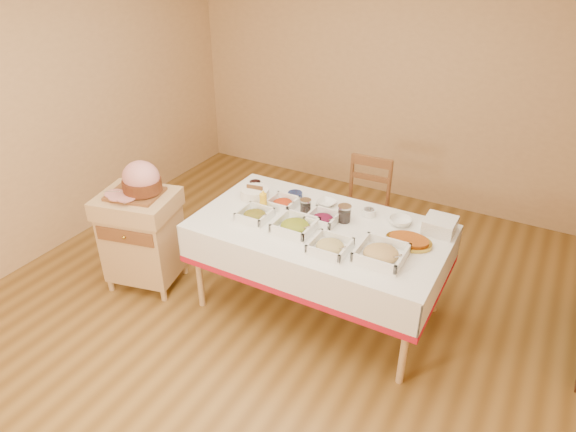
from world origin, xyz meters
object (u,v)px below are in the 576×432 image
object	(u,v)px
ham_on_board	(140,181)
preserve_jar_left	(306,207)
plate_stack	(440,225)
dining_chair	(364,208)
butcher_cart	(142,234)
preserve_jar_right	(344,214)
bread_basket	(255,193)
brass_platter	(409,241)
mustard_bottle	(263,201)
dining_table	(319,244)

from	to	relation	value
ham_on_board	preserve_jar_left	bearing A→B (deg)	21.99
plate_stack	ham_on_board	bearing A→B (deg)	-162.08
dining_chair	preserve_jar_left	xyz separation A→B (m)	(-0.18, -0.79, 0.34)
dining_chair	ham_on_board	distance (m)	1.92
butcher_cart	preserve_jar_right	xyz separation A→B (m)	(1.54, 0.53, 0.35)
dining_chair	bread_basket	size ratio (longest dim) A/B	4.03
butcher_cart	preserve_jar_left	world-z (taller)	preserve_jar_left
bread_basket	preserve_jar_left	bearing A→B (deg)	-1.54
plate_stack	brass_platter	distance (m)	0.29
mustard_bottle	bread_basket	size ratio (longest dim) A/B	0.76
mustard_bottle	bread_basket	world-z (taller)	mustard_bottle
dining_table	butcher_cart	size ratio (longest dim) A/B	2.20
dining_chair	preserve_jar_right	bearing A→B (deg)	-80.50
butcher_cart	preserve_jar_right	bearing A→B (deg)	19.09
preserve_jar_right	brass_platter	xyz separation A→B (m)	(0.51, -0.06, -0.04)
preserve_jar_right	mustard_bottle	size ratio (longest dim) A/B	0.75
ham_on_board	preserve_jar_right	size ratio (longest dim) A/B	3.28
plate_stack	butcher_cart	bearing A→B (deg)	-161.61
ham_on_board	preserve_jar_left	size ratio (longest dim) A/B	3.86
plate_stack	brass_platter	bearing A→B (deg)	-118.86
dining_table	bread_basket	world-z (taller)	bread_basket
bread_basket	butcher_cart	bearing A→B (deg)	-145.64
preserve_jar_left	plate_stack	world-z (taller)	preserve_jar_left
dining_table	dining_chair	distance (m)	0.92
dining_table	preserve_jar_left	distance (m)	0.30
preserve_jar_left	preserve_jar_right	distance (m)	0.31
preserve_jar_left	preserve_jar_right	size ratio (longest dim) A/B	0.85
butcher_cart	ham_on_board	xyz separation A→B (m)	(0.04, 0.03, 0.48)
ham_on_board	plate_stack	bearing A→B (deg)	17.92
preserve_jar_left	brass_platter	bearing A→B (deg)	-2.89
butcher_cart	brass_platter	xyz separation A→B (m)	(2.04, 0.47, 0.31)
dining_table	mustard_bottle	xyz separation A→B (m)	(-0.48, -0.00, 0.24)
bread_basket	plate_stack	bearing A→B (deg)	8.12
preserve_jar_left	mustard_bottle	distance (m)	0.32
dining_table	preserve_jar_right	xyz separation A→B (m)	(0.13, 0.14, 0.22)
dining_table	preserve_jar_left	bearing A→B (deg)	146.27
ham_on_board	bread_basket	bearing A→B (deg)	34.13
dining_table	preserve_jar_right	world-z (taller)	preserve_jar_right
dining_chair	ham_on_board	size ratio (longest dim) A/B	2.15
butcher_cart	ham_on_board	world-z (taller)	ham_on_board
preserve_jar_right	brass_platter	distance (m)	0.51
ham_on_board	brass_platter	world-z (taller)	ham_on_board
dining_chair	mustard_bottle	size ratio (longest dim) A/B	5.29
mustard_bottle	ham_on_board	bearing A→B (deg)	-158.14
preserve_jar_left	brass_platter	size ratio (longest dim) A/B	0.34
dining_table	preserve_jar_right	distance (m)	0.29
plate_stack	dining_chair	bearing A→B (deg)	143.63
bread_basket	mustard_bottle	bearing A→B (deg)	-39.94
preserve_jar_left	mustard_bottle	world-z (taller)	mustard_bottle
dining_table	dining_chair	size ratio (longest dim) A/B	2.01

